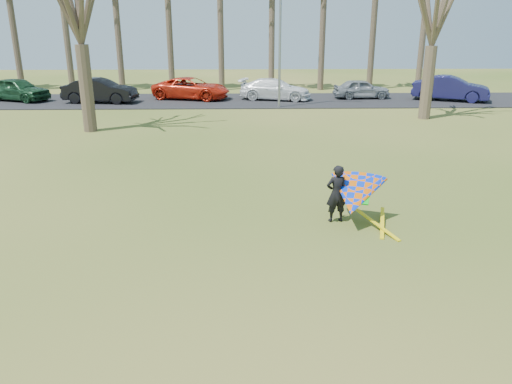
{
  "coord_description": "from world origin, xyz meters",
  "views": [
    {
      "loc": [
        -0.32,
        -10.0,
        5.19
      ],
      "look_at": [
        0.0,
        2.0,
        1.1
      ],
      "focal_mm": 35.0,
      "sensor_mm": 36.0,
      "label": 1
    }
  ],
  "objects_px": {
    "car_0": "(18,89)",
    "car_5": "(451,88)",
    "car_1": "(100,91)",
    "car_3": "(275,89)",
    "car_2": "(191,88)",
    "car_4": "(361,89)",
    "kite_flyer": "(353,195)",
    "streetlight": "(283,35)"
  },
  "relations": [
    {
      "from": "streetlight",
      "to": "car_1",
      "type": "bearing_deg",
      "value": 169.96
    },
    {
      "from": "car_1",
      "to": "car_0",
      "type": "bearing_deg",
      "value": 87.18
    },
    {
      "from": "car_3",
      "to": "car_4",
      "type": "height_order",
      "value": "car_3"
    },
    {
      "from": "car_0",
      "to": "car_2",
      "type": "relative_size",
      "value": 0.85
    },
    {
      "from": "car_4",
      "to": "kite_flyer",
      "type": "relative_size",
      "value": 1.65
    },
    {
      "from": "car_5",
      "to": "car_2",
      "type": "bearing_deg",
      "value": 110.76
    },
    {
      "from": "car_4",
      "to": "car_0",
      "type": "bearing_deg",
      "value": 87.75
    },
    {
      "from": "car_1",
      "to": "car_5",
      "type": "relative_size",
      "value": 0.96
    },
    {
      "from": "car_4",
      "to": "car_5",
      "type": "bearing_deg",
      "value": -105.09
    },
    {
      "from": "streetlight",
      "to": "car_2",
      "type": "height_order",
      "value": "streetlight"
    },
    {
      "from": "car_3",
      "to": "car_5",
      "type": "bearing_deg",
      "value": -78.93
    },
    {
      "from": "car_1",
      "to": "kite_flyer",
      "type": "height_order",
      "value": "kite_flyer"
    },
    {
      "from": "car_0",
      "to": "car_1",
      "type": "bearing_deg",
      "value": -76.36
    },
    {
      "from": "car_1",
      "to": "kite_flyer",
      "type": "xyz_separation_m",
      "value": [
        12.52,
        -21.67,
        -0.02
      ]
    },
    {
      "from": "streetlight",
      "to": "car_2",
      "type": "xyz_separation_m",
      "value": [
        -6.1,
        3.66,
        -3.66
      ]
    },
    {
      "from": "car_2",
      "to": "car_4",
      "type": "distance_m",
      "value": 12.07
    },
    {
      "from": "car_0",
      "to": "car_5",
      "type": "height_order",
      "value": "car_5"
    },
    {
      "from": "car_3",
      "to": "car_4",
      "type": "distance_m",
      "value": 6.19
    },
    {
      "from": "streetlight",
      "to": "kite_flyer",
      "type": "relative_size",
      "value": 3.35
    },
    {
      "from": "streetlight",
      "to": "car_2",
      "type": "bearing_deg",
      "value": 149.01
    },
    {
      "from": "car_2",
      "to": "car_3",
      "type": "distance_m",
      "value": 5.92
    },
    {
      "from": "car_0",
      "to": "car_3",
      "type": "bearing_deg",
      "value": -66.56
    },
    {
      "from": "car_2",
      "to": "kite_flyer",
      "type": "xyz_separation_m",
      "value": [
        6.55,
        -23.2,
        0.04
      ]
    },
    {
      "from": "car_1",
      "to": "car_3",
      "type": "bearing_deg",
      "value": -78.15
    },
    {
      "from": "car_3",
      "to": "car_4",
      "type": "bearing_deg",
      "value": -71.03
    },
    {
      "from": "car_0",
      "to": "car_4",
      "type": "xyz_separation_m",
      "value": [
        23.91,
        0.54,
        -0.11
      ]
    },
    {
      "from": "streetlight",
      "to": "car_5",
      "type": "distance_m",
      "value": 12.64
    },
    {
      "from": "car_1",
      "to": "car_4",
      "type": "height_order",
      "value": "car_1"
    },
    {
      "from": "car_0",
      "to": "car_1",
      "type": "relative_size",
      "value": 0.94
    },
    {
      "from": "car_4",
      "to": "kite_flyer",
      "type": "xyz_separation_m",
      "value": [
        -5.52,
        -23.21,
        0.11
      ]
    },
    {
      "from": "car_0",
      "to": "car_2",
      "type": "xyz_separation_m",
      "value": [
        11.85,
        0.53,
        -0.03
      ]
    },
    {
      "from": "car_2",
      "to": "car_5",
      "type": "relative_size",
      "value": 1.06
    },
    {
      "from": "car_2",
      "to": "kite_flyer",
      "type": "bearing_deg",
      "value": -148.31
    },
    {
      "from": "streetlight",
      "to": "car_3",
      "type": "bearing_deg",
      "value": 93.58
    },
    {
      "from": "car_5",
      "to": "kite_flyer",
      "type": "relative_size",
      "value": 2.12
    },
    {
      "from": "car_3",
      "to": "car_5",
      "type": "height_order",
      "value": "car_5"
    },
    {
      "from": "car_4",
      "to": "kite_flyer",
      "type": "bearing_deg",
      "value": 163.07
    },
    {
      "from": "car_1",
      "to": "car_2",
      "type": "bearing_deg",
      "value": -68.9
    },
    {
      "from": "car_1",
      "to": "kite_flyer",
      "type": "relative_size",
      "value": 2.04
    },
    {
      "from": "streetlight",
      "to": "car_5",
      "type": "xyz_separation_m",
      "value": [
        11.87,
        2.47,
        -3.57
      ]
    },
    {
      "from": "kite_flyer",
      "to": "streetlight",
      "type": "bearing_deg",
      "value": 91.32
    },
    {
      "from": "car_4",
      "to": "car_1",
      "type": "bearing_deg",
      "value": 91.32
    }
  ]
}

